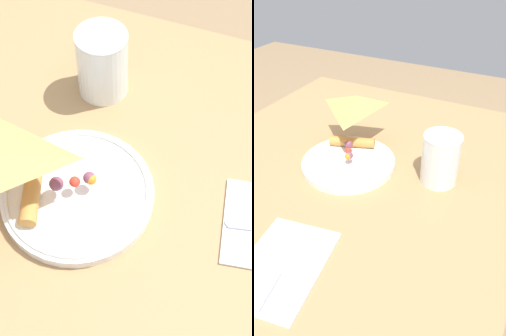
# 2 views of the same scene
# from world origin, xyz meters

# --- Properties ---
(dining_table) EXTENTS (1.05, 0.79, 0.76)m
(dining_table) POSITION_xyz_m (0.00, 0.00, 0.65)
(dining_table) COLOR #A87F51
(dining_table) RESTS_ON ground_plane
(plate_pizza) EXTENTS (0.21, 0.21, 0.05)m
(plate_pizza) POSITION_xyz_m (0.07, 0.00, 0.78)
(plate_pizza) COLOR white
(plate_pizza) RESTS_ON dining_table
(milk_glass) EXTENTS (0.08, 0.08, 0.11)m
(milk_glass) POSITION_xyz_m (0.12, -0.20, 0.82)
(milk_glass) COLOR white
(milk_glass) RESTS_ON dining_table
(napkin_folded) EXTENTS (0.20, 0.16, 0.00)m
(napkin_folded) POSITION_xyz_m (-0.22, -0.05, 0.77)
(napkin_folded) COLOR silver
(napkin_folded) RESTS_ON dining_table
(butter_knife) EXTENTS (0.18, 0.06, 0.01)m
(butter_knife) POSITION_xyz_m (-0.22, -0.05, 0.77)
(butter_knife) COLOR #B2B2B7
(butter_knife) RESTS_ON napkin_folded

